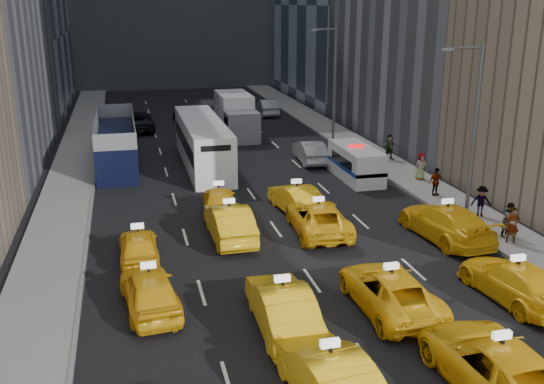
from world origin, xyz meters
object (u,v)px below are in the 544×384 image
(double_decker, at_px, (116,142))
(pedestrian_0, at_px, (513,225))
(city_bus, at_px, (203,143))
(box_truck, at_px, (236,116))
(nypd_van, at_px, (356,163))

(double_decker, distance_m, pedestrian_0, 26.24)
(city_bus, height_order, box_truck, box_truck)
(double_decker, relative_size, pedestrian_0, 6.75)
(double_decker, xyz_separation_m, box_truck, (9.73, 7.39, 0.07))
(box_truck, bearing_deg, nypd_van, -71.83)
(city_bus, bearing_deg, box_truck, 64.98)
(pedestrian_0, bearing_deg, double_decker, 152.90)
(box_truck, xyz_separation_m, pedestrian_0, (7.92, -26.80, -0.69))
(box_truck, height_order, pedestrian_0, box_truck)
(city_bus, height_order, pedestrian_0, city_bus)
(nypd_van, xyz_separation_m, box_truck, (-4.99, 14.67, 0.69))
(nypd_van, bearing_deg, box_truck, 106.86)
(double_decker, distance_m, box_truck, 12.22)
(double_decker, bearing_deg, box_truck, 29.89)
(nypd_van, distance_m, city_bus, 10.64)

